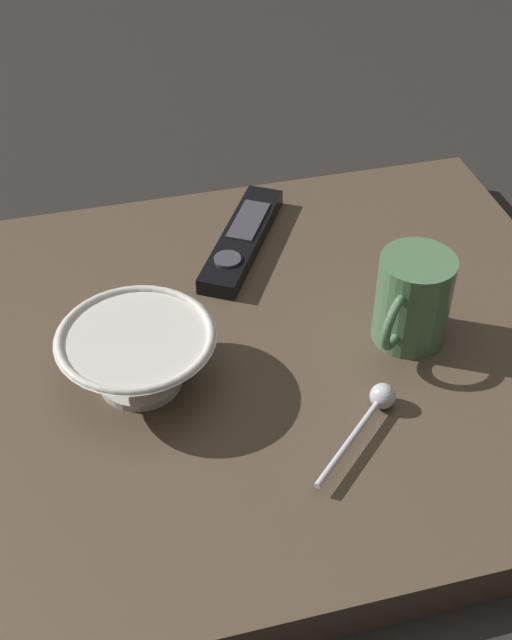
% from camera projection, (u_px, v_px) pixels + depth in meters
% --- Properties ---
extents(ground_plane, '(6.00, 6.00, 0.00)m').
position_uv_depth(ground_plane, '(281.00, 374.00, 0.89)').
color(ground_plane, black).
extents(table, '(0.59, 0.66, 0.05)m').
position_uv_depth(table, '(282.00, 359.00, 0.87)').
color(table, '#4C3D2D').
rests_on(table, ground).
extents(cereal_bowl, '(0.15, 0.15, 0.06)m').
position_uv_depth(cereal_bowl, '(138.00, 355.00, 0.79)').
color(cereal_bowl, beige).
rests_on(cereal_bowl, table).
extents(coffee_mug, '(0.09, 0.09, 0.10)m').
position_uv_depth(coffee_mug, '(412.00, 300.00, 0.83)').
color(coffee_mug, '#4C724C').
rests_on(coffee_mug, table).
extents(teaspoon, '(0.10, 0.11, 0.02)m').
position_uv_depth(teaspoon, '(376.00, 405.00, 0.78)').
color(teaspoon, silver).
rests_on(teaspoon, table).
extents(tv_remote_near, '(0.19, 0.14, 0.02)m').
position_uv_depth(tv_remote_near, '(242.00, 239.00, 0.98)').
color(tv_remote_near, black).
rests_on(tv_remote_near, table).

